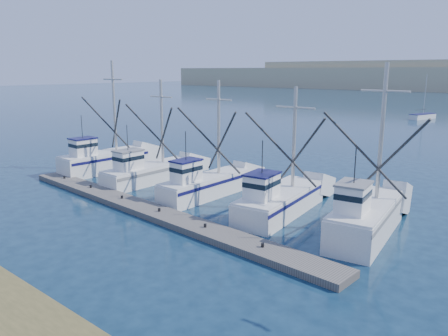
% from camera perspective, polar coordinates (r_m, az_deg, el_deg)
% --- Properties ---
extents(ground, '(500.00, 500.00, 0.00)m').
position_cam_1_polar(ground, '(19.88, -10.58, -13.71)').
color(ground, '#0C2338').
rests_on(ground, ground).
extents(floating_dock, '(27.31, 3.46, 0.36)m').
position_cam_1_polar(floating_dock, '(27.78, -9.72, -5.51)').
color(floating_dock, '#68635D').
rests_on(floating_dock, ground).
extents(trawler_fleet, '(26.82, 8.32, 9.58)m').
position_cam_1_polar(trawler_fleet, '(30.61, -2.42, -2.06)').
color(trawler_fleet, white).
rests_on(trawler_fleet, ground).
extents(sailboat_far, '(3.27, 6.28, 8.10)m').
position_cam_1_polar(sailboat_far, '(88.49, 24.50, 6.17)').
color(sailboat_far, white).
rests_on(sailboat_far, ground).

